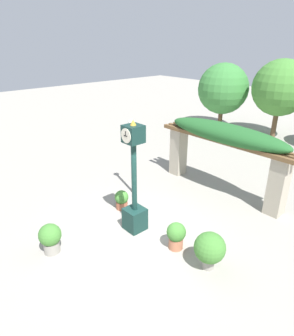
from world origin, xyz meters
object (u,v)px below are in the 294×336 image
Objects in this scene: pedestal_clock at (134,189)px; potted_plant_near_left at (176,235)px; potted_plant_near_right at (122,199)px; lamp_post at (132,147)px; potted_plant_far_left at (50,237)px; potted_plant_far_right at (210,248)px.

pedestal_clock is 4.33× the size of potted_plant_near_left.
potted_plant_near_right is 0.24× the size of lamp_post.
potted_plant_near_right is at bearing 160.97° from pedestal_clock.
potted_plant_far_right reaches higher than potted_plant_far_left.
pedestal_clock is 2.47m from lamp_post.
potted_plant_far_right is at bearing 39.86° from potted_plant_far_left.
pedestal_clock is 1.21× the size of lamp_post.
potted_plant_near_right is (-1.24, 0.43, -1.02)m from pedestal_clock.
lamp_post is at bearing 142.37° from pedestal_clock.
pedestal_clock reaches higher than potted_plant_near_left.
potted_plant_near_left is 0.92× the size of potted_plant_far_left.
potted_plant_far_left is 4.27m from potted_plant_far_right.
pedestal_clock is 2.68m from potted_plant_far_left.
lamp_post reaches higher than potted_plant_far_left.
potted_plant_far_left is 0.84× the size of potted_plant_far_right.
pedestal_clock is 2.73m from potted_plant_far_right.
potted_plant_near_left is at bearing -3.45° from potted_plant_near_right.
lamp_post reaches higher than potted_plant_far_right.
potted_plant_near_right is 1.95m from lamp_post.
lamp_post is at bearing 122.90° from potted_plant_near_right.
potted_plant_near_right is 3.85m from potted_plant_far_right.
potted_plant_far_right reaches higher than potted_plant_near_left.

